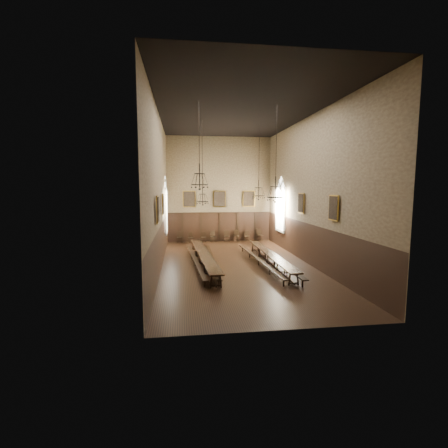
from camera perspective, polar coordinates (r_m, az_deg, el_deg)
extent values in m
cube|color=black|center=(19.88, 2.19, -7.31)|extent=(9.00, 18.00, 0.02)
cube|color=black|center=(19.75, 2.31, 19.00)|extent=(9.00, 18.00, 0.02)
cube|color=#8B7955|center=(28.21, -0.85, 6.08)|extent=(9.00, 0.02, 9.00)
cube|color=#8B7955|center=(10.52, 10.59, 4.98)|extent=(9.00, 0.02, 9.00)
cube|color=#8B7955|center=(19.06, -11.31, 5.67)|extent=(0.02, 18.00, 9.00)
cube|color=#8B7955|center=(20.54, 14.81, 5.64)|extent=(0.02, 18.00, 9.00)
cube|color=black|center=(19.72, -3.58, -5.18)|extent=(1.26, 10.00, 0.07)
cube|color=black|center=(20.03, 8.19, -5.22)|extent=(0.65, 9.19, 0.06)
cube|color=black|center=(19.72, -5.07, -6.26)|extent=(0.86, 9.13, 0.05)
cube|color=black|center=(19.75, -2.11, -6.22)|extent=(0.42, 9.09, 0.05)
cube|color=black|center=(19.92, 6.11, -6.12)|extent=(0.72, 9.27, 0.05)
cube|color=black|center=(20.45, 8.97, -5.69)|extent=(0.43, 10.38, 0.05)
cube|color=black|center=(27.91, -7.82, -2.36)|extent=(0.45, 0.45, 0.05)
cube|color=black|center=(28.05, -7.83, -1.81)|extent=(0.41, 0.08, 0.49)
cube|color=black|center=(27.87, -5.86, -2.41)|extent=(0.47, 0.47, 0.05)
cube|color=black|center=(28.00, -5.88, -1.89)|extent=(0.38, 0.14, 0.46)
cube|color=black|center=(27.92, -3.61, -2.36)|extent=(0.41, 0.41, 0.05)
cube|color=black|center=(28.05, -3.63, -1.84)|extent=(0.39, 0.06, 0.46)
cube|color=black|center=(27.93, -1.92, -2.26)|extent=(0.52, 0.52, 0.05)
cube|color=black|center=(28.07, -1.96, -1.70)|extent=(0.42, 0.15, 0.51)
cube|color=black|center=(28.09, 0.50, -2.19)|extent=(0.44, 0.44, 0.05)
cube|color=black|center=(28.23, 0.45, -1.61)|extent=(0.44, 0.05, 0.52)
cube|color=black|center=(28.26, 2.12, -2.14)|extent=(0.54, 0.54, 0.05)
cube|color=black|center=(28.40, 2.06, -1.58)|extent=(0.42, 0.16, 0.51)
cube|color=black|center=(28.41, 4.07, -2.18)|extent=(0.43, 0.43, 0.05)
cube|color=black|center=(28.54, 4.00, -1.65)|extent=(0.40, 0.07, 0.48)
cube|color=black|center=(28.63, 6.29, -2.00)|extent=(0.54, 0.54, 0.05)
cube|color=black|center=(28.78, 6.20, -1.40)|extent=(0.46, 0.13, 0.55)
cylinder|color=black|center=(21.33, -3.84, 12.24)|extent=(0.03, 0.03, 4.27)
torus|color=black|center=(21.25, -3.78, 3.94)|extent=(0.77, 0.77, 0.05)
torus|color=black|center=(21.23, -3.79, 5.28)|extent=(0.49, 0.49, 0.04)
cylinder|color=black|center=(21.23, -3.79, 5.03)|extent=(0.05, 0.05, 1.08)
cylinder|color=black|center=(22.46, 6.20, 12.56)|extent=(0.03, 0.03, 3.78)
torus|color=black|center=(22.35, 6.10, 4.95)|extent=(0.88, 0.88, 0.05)
torus|color=black|center=(22.34, 6.12, 6.41)|extent=(0.56, 0.56, 0.04)
cylinder|color=black|center=(22.34, 6.12, 6.14)|extent=(0.06, 0.06, 1.24)
cylinder|color=black|center=(16.96, -4.39, 15.73)|extent=(0.03, 0.03, 3.07)
torus|color=black|center=(16.75, -4.31, 6.91)|extent=(0.86, 0.86, 0.05)
torus|color=black|center=(16.76, -4.33, 8.82)|extent=(0.55, 0.55, 0.04)
cylinder|color=black|center=(16.75, -4.33, 8.47)|extent=(0.06, 0.06, 1.22)
cylinder|color=black|center=(17.84, 9.20, 14.18)|extent=(0.03, 0.03, 3.70)
torus|color=black|center=(17.70, 9.02, 4.63)|extent=(0.90, 0.90, 0.05)
torus|color=black|center=(17.69, 9.05, 6.52)|extent=(0.57, 0.57, 0.04)
cylinder|color=black|center=(17.69, 9.04, 6.17)|extent=(0.06, 0.06, 1.27)
cube|color=#A67A28|center=(27.92, -6.14, 4.39)|extent=(1.10, 0.12, 1.40)
cube|color=black|center=(27.92, -6.14, 4.39)|extent=(0.98, 0.02, 1.28)
cube|color=#A67A28|center=(28.10, -0.82, 4.45)|extent=(1.10, 0.12, 1.40)
cube|color=black|center=(28.10, -0.82, 4.45)|extent=(0.98, 0.02, 1.28)
cube|color=#A67A28|center=(28.52, 4.39, 4.46)|extent=(1.10, 0.12, 1.40)
cube|color=black|center=(28.52, 4.39, 4.46)|extent=(0.98, 0.02, 1.28)
cube|color=#A67A28|center=(20.07, -10.70, 3.44)|extent=(0.12, 1.00, 1.30)
cube|color=black|center=(20.07, -10.70, 3.44)|extent=(0.02, 0.88, 1.18)
cube|color=#A67A28|center=(15.59, -11.61, 2.52)|extent=(0.12, 1.00, 1.30)
cube|color=black|center=(15.59, -11.61, 2.52)|extent=(0.02, 0.88, 1.18)
cube|color=#A67A28|center=(21.45, 13.42, 3.57)|extent=(0.12, 1.00, 1.30)
cube|color=black|center=(21.45, 13.42, 3.57)|extent=(0.02, 0.88, 1.18)
cube|color=#A67A28|center=(17.32, 18.71, 2.71)|extent=(0.12, 1.00, 1.30)
cube|color=black|center=(17.32, 18.71, 2.71)|extent=(0.02, 0.88, 1.18)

